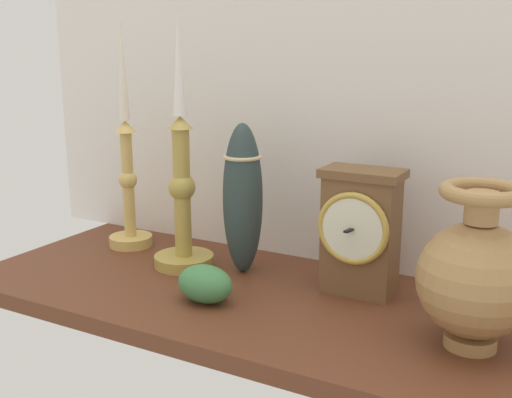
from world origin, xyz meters
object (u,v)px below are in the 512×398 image
object	(u,v)px
mantel_clock	(360,231)
candlestick_tall_center	(128,175)
candlestick_tall_left	(182,196)
brass_vase_bulbous	(476,275)
tall_ceramic_vase	(243,198)

from	to	relation	value
mantel_clock	candlestick_tall_center	size ratio (longest dim) A/B	0.45
mantel_clock	candlestick_tall_left	bearing A→B (deg)	-174.29
mantel_clock	candlestick_tall_left	distance (cm)	28.86
candlestick_tall_left	candlestick_tall_center	world-z (taller)	candlestick_tall_center
brass_vase_bulbous	mantel_clock	bearing A→B (deg)	151.30
candlestick_tall_center	brass_vase_bulbous	world-z (taller)	candlestick_tall_center
mantel_clock	brass_vase_bulbous	size ratio (longest dim) A/B	0.92
candlestick_tall_center	mantel_clock	bearing A→B (deg)	-1.64
candlestick_tall_left	tall_ceramic_vase	size ratio (longest dim) A/B	1.69
mantel_clock	tall_ceramic_vase	world-z (taller)	tall_ceramic_vase
mantel_clock	candlestick_tall_left	size ratio (longest dim) A/B	0.46
candlestick_tall_left	mantel_clock	bearing A→B (deg)	5.71
candlestick_tall_left	candlestick_tall_center	size ratio (longest dim) A/B	0.98
candlestick_tall_left	brass_vase_bulbous	bearing A→B (deg)	-8.30
candlestick_tall_left	candlestick_tall_center	distance (cm)	15.09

